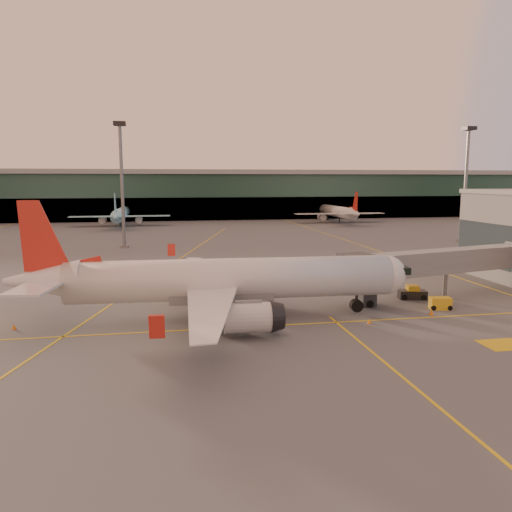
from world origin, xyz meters
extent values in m
plane|color=#4C4F54|center=(0.00, 0.00, 0.00)|extent=(600.00, 600.00, 0.00)
cube|color=gold|center=(0.00, 5.00, 0.01)|extent=(80.00, 0.25, 0.01)
cube|color=gold|center=(-10.00, 45.00, 0.01)|extent=(31.30, 115.98, 0.01)
cube|color=gold|center=(30.00, 70.00, 0.01)|extent=(0.25, 160.00, 0.01)
cube|color=gold|center=(5.00, -8.00, 0.01)|extent=(0.25, 30.00, 0.01)
cube|color=#19382D|center=(0.00, 142.00, 8.00)|extent=(400.00, 18.00, 16.00)
cube|color=gray|center=(0.00, 142.00, 16.80)|extent=(400.00, 20.00, 1.60)
cube|color=black|center=(0.00, 133.50, 4.00)|extent=(400.00, 1.00, 8.00)
cube|color=#2D3D47|center=(33.05, 18.00, 5.00)|extent=(0.30, 21.60, 6.00)
cylinder|color=slate|center=(-20.00, 66.00, 12.50)|extent=(0.70, 0.70, 25.00)
cube|color=black|center=(-20.00, 66.00, 25.20)|extent=(2.40, 2.40, 0.80)
cube|color=slate|center=(-20.00, 66.00, 0.25)|extent=(1.60, 1.60, 0.50)
cylinder|color=slate|center=(55.00, 62.00, 12.50)|extent=(0.70, 0.70, 25.00)
cube|color=black|center=(55.00, 62.00, 25.20)|extent=(2.40, 2.40, 0.80)
cube|color=slate|center=(55.00, 62.00, 0.25)|extent=(1.60, 1.60, 0.50)
cylinder|color=silver|center=(-4.91, 8.06, 4.14)|extent=(32.41, 5.38, 4.14)
sphere|color=silver|center=(11.21, 7.44, 4.14)|extent=(4.06, 4.06, 4.06)
cube|color=black|center=(12.39, 7.39, 4.66)|extent=(1.97, 2.76, 0.72)
cone|color=silver|center=(-23.00, 8.75, 4.45)|extent=(7.23, 4.21, 3.94)
cube|color=silver|center=(-22.74, 5.20, 4.56)|extent=(4.48, 7.18, 0.21)
cylinder|color=silver|center=(-4.37, 1.73, 1.86)|extent=(4.43, 2.86, 2.69)
cylinder|color=black|center=(-7.37, 5.46, 0.93)|extent=(1.92, 1.52, 1.86)
cylinder|color=black|center=(-7.37, 5.46, 1.50)|extent=(0.37, 0.37, 1.14)
cube|color=silver|center=(-22.47, 12.28, 4.56)|extent=(4.00, 6.99, 0.21)
cylinder|color=silver|center=(-3.88, 14.32, 1.86)|extent=(4.43, 2.86, 2.69)
cylinder|color=black|center=(-7.17, 10.84, 0.93)|extent=(1.92, 1.52, 1.86)
cylinder|color=black|center=(-7.17, 10.84, 1.50)|extent=(0.37, 0.37, 1.14)
cube|color=slate|center=(-6.09, 8.10, 2.80)|extent=(10.35, 3.71, 1.66)
cylinder|color=black|center=(8.07, 7.56, 0.93)|extent=(1.34, 0.88, 1.30)
cube|color=slate|center=(21.31, 12.80, 4.44)|extent=(26.01, 8.91, 2.70)
cube|color=#2D3035|center=(9.12, 10.21, 4.44)|extent=(4.13, 4.13, 3.00)
cube|color=#2D3035|center=(10.62, 11.11, 1.20)|extent=(1.60, 2.40, 2.40)
cylinder|color=black|center=(10.62, 10.01, 0.40)|extent=(0.80, 0.40, 0.80)
cylinder|color=black|center=(10.62, 12.21, 0.40)|extent=(0.80, 0.40, 0.80)
cylinder|color=slate|center=(21.31, 12.80, 1.57)|extent=(0.50, 0.50, 3.14)
cube|color=#AA1F18|center=(-2.65, 11.29, 0.85)|extent=(3.73, 2.85, 1.70)
cube|color=silver|center=(-2.99, 11.28, 3.52)|extent=(6.68, 3.07, 3.18)
cylinder|color=black|center=(-4.65, 9.86, 0.51)|extent=(1.04, 0.43, 1.02)
cylinder|color=black|center=(-0.56, 10.00, 0.51)|extent=(1.04, 0.43, 1.02)
cube|color=gold|center=(17.85, 7.90, 0.65)|extent=(2.39, 1.71, 1.31)
cylinder|color=black|center=(16.89, 7.54, 0.27)|extent=(0.59, 0.37, 0.54)
cylinder|color=black|center=(18.59, 7.19, 0.27)|extent=(0.59, 0.37, 0.54)
cube|color=black|center=(17.21, 12.93, 0.51)|extent=(3.44, 2.31, 1.02)
cube|color=gold|center=(17.21, 12.93, 1.21)|extent=(1.59, 1.73, 0.84)
cylinder|color=black|center=(15.97, 12.44, 0.32)|extent=(0.69, 0.41, 0.65)
cylinder|color=black|center=(18.14, 11.96, 0.32)|extent=(0.69, 0.41, 0.65)
cone|color=orange|center=(15.73, 5.92, 0.29)|extent=(0.45, 0.45, 0.58)
cube|color=orange|center=(15.73, 5.92, 0.02)|extent=(0.39, 0.39, 0.03)
cone|color=orange|center=(-25.72, 8.21, 0.27)|extent=(0.42, 0.42, 0.54)
cube|color=orange|center=(-25.72, 8.21, 0.01)|extent=(0.36, 0.36, 0.03)
cone|color=orange|center=(-7.72, 26.19, 0.26)|extent=(0.42, 0.42, 0.53)
cube|color=orange|center=(-7.72, 26.19, 0.01)|extent=(0.36, 0.36, 0.03)
cone|color=orange|center=(8.05, 4.06, 0.25)|extent=(0.40, 0.40, 0.50)
cube|color=orange|center=(8.05, 4.06, 0.01)|extent=(0.34, 0.34, 0.03)
camera|label=1|loc=(-11.33, -40.56, 13.93)|focal=35.00mm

